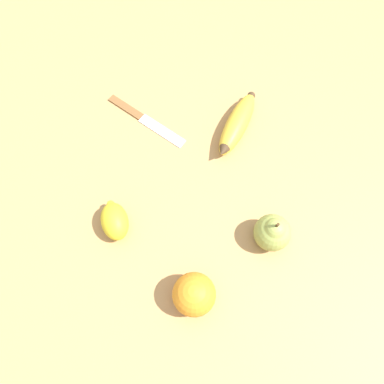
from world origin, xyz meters
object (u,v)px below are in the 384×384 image
(pear, at_px, (273,232))
(paring_knife, at_px, (143,118))
(banana, at_px, (237,124))
(orange, at_px, (194,294))
(lemon, at_px, (115,221))

(pear, relative_size, paring_knife, 0.46)
(banana, bearing_deg, orange, 10.75)
(orange, relative_size, pear, 0.87)
(orange, bearing_deg, paring_knife, 115.37)
(pear, relative_size, lemon, 0.97)
(orange, distance_m, lemon, 0.20)
(orange, height_order, paring_knife, orange)
(lemon, relative_size, paring_knife, 0.47)
(orange, bearing_deg, pear, 46.71)
(banana, bearing_deg, pear, 37.45)
(pear, bearing_deg, lemon, -175.86)
(pear, bearing_deg, banana, 111.27)
(banana, distance_m, orange, 0.36)
(orange, height_order, pear, pear)
(banana, relative_size, lemon, 1.98)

